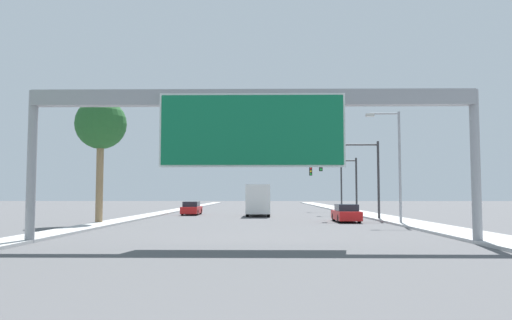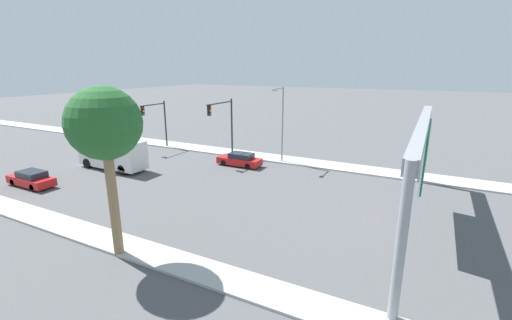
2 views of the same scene
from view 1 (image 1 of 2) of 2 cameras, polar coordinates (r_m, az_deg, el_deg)
The scene contains 11 objects.
sidewalk_right at distance 65.20m, azimuth 10.36°, elevation -5.70°, with size 3.00×120.00×0.15m.
median_strip_left at distance 65.28m, azimuth -9.15°, elevation -5.71°, with size 2.00×120.00×0.15m.
sign_gantry at distance 22.41m, azimuth -0.43°, elevation 4.70°, with size 20.32×0.73×6.88m.
car_far_right at distance 39.93m, azimuth 10.26°, elevation -6.04°, with size 1.73×4.68×1.39m.
car_mid_left at distance 52.81m, azimuth -7.37°, elevation -5.52°, with size 1.71×4.64×1.40m.
truck_box_primary at distance 49.95m, azimuth 0.25°, elevation -4.61°, with size 2.32×7.62×3.09m.
traffic_light_near_intersection at distance 43.14m, azimuth 11.88°, elevation -0.74°, with size 4.84×0.32×6.66m.
traffic_light_mid_block at distance 52.98m, azimuth 9.99°, elevation -1.86°, with size 4.12×0.32×5.98m.
traffic_light_far_intersection at distance 62.86m, azimuth 8.49°, elevation -2.23°, with size 4.24×0.32×5.88m.
palm_tree_background at distance 38.61m, azimuth -17.32°, elevation 3.78°, with size 3.74×3.74×9.24m.
street_lamp_right at distance 37.33m, azimuth 15.64°, elevation 0.30°, with size 2.48×0.28×8.16m.
Camera 1 is at (0.48, -4.27, 2.20)m, focal length 35.00 mm.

